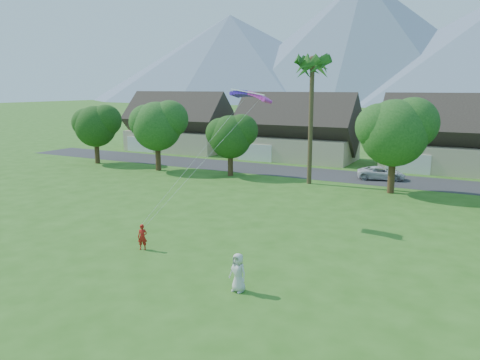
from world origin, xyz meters
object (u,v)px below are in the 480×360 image
Objects in this scene: kite_flyer at (142,237)px; parked_car at (381,173)px; parafoil_kite at (251,94)px; watcher at (238,273)px.

kite_flyer is 29.66m from parked_car.
parafoil_kite reaches higher than kite_flyer.
parafoil_kite is (2.65, 9.01, 8.23)m from kite_flyer.
kite_flyer is at bearing 173.06° from watcher.
kite_flyer is 0.82× the size of watcher.
kite_flyer is 8.12m from watcher.
watcher is 14.91m from parafoil_kite.
kite_flyer is at bearing 150.20° from parked_car.
parafoil_kite is (-5.09, 11.46, 8.07)m from watcher.
parked_car is at bearing 100.08° from watcher.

